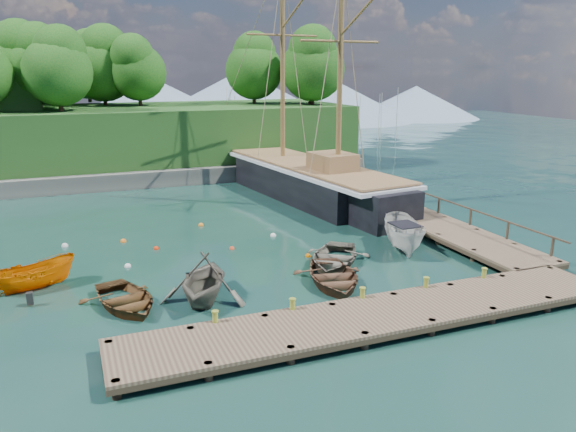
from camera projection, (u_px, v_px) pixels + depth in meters
name	position (u px, v px, depth m)	size (l,w,h in m)	color
ground	(272.00, 276.00, 26.34)	(160.00, 160.00, 0.00)	#14342D
dock_near	(380.00, 316.00, 21.10)	(20.00, 3.20, 1.10)	#4F3C2E
dock_east	(400.00, 210.00, 36.61)	(3.20, 24.00, 1.10)	#4F3C2E
bollard_0	(216.00, 337.00, 20.33)	(0.26, 0.26, 0.45)	olive
bollard_1	(292.00, 324.00, 21.40)	(0.26, 0.26, 0.45)	olive
bollard_2	(362.00, 312.00, 22.47)	(0.26, 0.26, 0.45)	olive
bollard_3	(425.00, 301.00, 23.53)	(0.26, 0.26, 0.45)	olive
bollard_4	(482.00, 290.00, 24.60)	(0.26, 0.26, 0.45)	olive
rowboat_0	(126.00, 307.00, 22.93)	(3.03, 4.24, 0.88)	#4D3118
rowboat_1	(205.00, 301.00, 23.53)	(3.59, 4.16, 2.19)	#605A4D
rowboat_2	(333.00, 284.00, 25.30)	(3.23, 4.53, 0.94)	brown
rowboat_3	(334.00, 265.00, 27.82)	(3.29, 4.60, 0.95)	#645E50
motorboat_orange	(35.00, 288.00, 24.82)	(1.37, 3.65, 1.41)	#D26800
cabin_boat_white	(404.00, 250.00, 30.05)	(1.84, 4.90, 1.89)	beige
schooner	(308.00, 183.00, 41.85)	(7.56, 27.51, 20.19)	black
mooring_buoy_0	(128.00, 267.00, 27.51)	(0.32, 0.32, 0.32)	white
mooring_buoy_1	(156.00, 249.00, 30.19)	(0.31, 0.31, 0.31)	red
mooring_buoy_2	(232.00, 249.00, 30.19)	(0.29, 0.29, 0.29)	#D9431E
mooring_buoy_3	(273.00, 236.00, 32.50)	(0.34, 0.34, 0.34)	white
mooring_buoy_4	(123.00, 242.00, 31.44)	(0.34, 0.34, 0.34)	orange
mooring_buoy_5	(201.00, 226.00, 34.64)	(0.33, 0.33, 0.33)	orange
mooring_buoy_6	(65.00, 247.00, 30.63)	(0.36, 0.36, 0.36)	silver
mooring_buoy_7	(308.00, 257.00, 28.99)	(0.30, 0.30, 0.30)	#D66000
headland	(8.00, 114.00, 48.52)	(51.00, 19.31, 12.90)	#474744
distant_ridge	(147.00, 100.00, 89.66)	(117.00, 40.00, 10.00)	#728CA5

